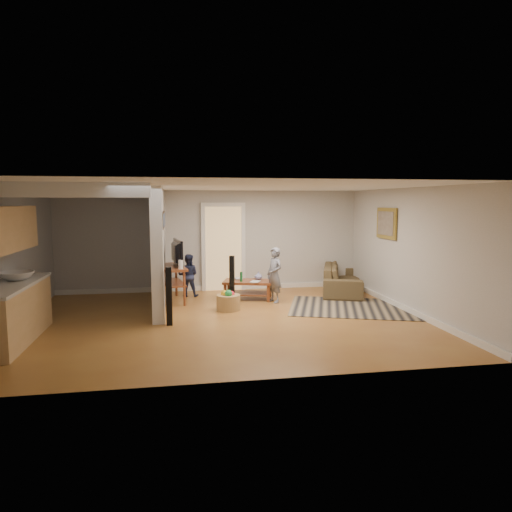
{
  "coord_description": "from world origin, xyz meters",
  "views": [
    {
      "loc": [
        -0.83,
        -8.4,
        2.22
      ],
      "look_at": [
        0.77,
        0.86,
        1.1
      ],
      "focal_mm": 32.0,
      "sensor_mm": 36.0,
      "label": 1
    }
  ],
  "objects_px": {
    "speaker_left": "(169,296)",
    "toddler": "(189,296)",
    "tv_console": "(173,269)",
    "sofa": "(342,292)",
    "speaker_right": "(232,279)",
    "toy_basket": "(228,302)",
    "coffee_table": "(249,285)",
    "child": "(274,302)"
  },
  "relations": [
    {
      "from": "coffee_table",
      "to": "toy_basket",
      "type": "height_order",
      "value": "coffee_table"
    },
    {
      "from": "coffee_table",
      "to": "toddler",
      "type": "relative_size",
      "value": 1.23
    },
    {
      "from": "speaker_left",
      "to": "toddler",
      "type": "height_order",
      "value": "speaker_left"
    },
    {
      "from": "toddler",
      "to": "toy_basket",
      "type": "bearing_deg",
      "value": 126.67
    },
    {
      "from": "sofa",
      "to": "toddler",
      "type": "xyz_separation_m",
      "value": [
        -3.78,
        0.1,
        0.0
      ]
    },
    {
      "from": "tv_console",
      "to": "speaker_left",
      "type": "xyz_separation_m",
      "value": [
        -0.06,
        -2.02,
        -0.19
      ]
    },
    {
      "from": "speaker_left",
      "to": "speaker_right",
      "type": "distance_m",
      "value": 2.08
    },
    {
      "from": "speaker_right",
      "to": "toddler",
      "type": "height_order",
      "value": "speaker_right"
    },
    {
      "from": "speaker_left",
      "to": "child",
      "type": "height_order",
      "value": "speaker_left"
    },
    {
      "from": "sofa",
      "to": "speaker_right",
      "type": "distance_m",
      "value": 3.0
    },
    {
      "from": "toy_basket",
      "to": "tv_console",
      "type": "bearing_deg",
      "value": 136.21
    },
    {
      "from": "sofa",
      "to": "child",
      "type": "distance_m",
      "value": 2.1
    },
    {
      "from": "sofa",
      "to": "child",
      "type": "relative_size",
      "value": 1.87
    },
    {
      "from": "speaker_left",
      "to": "toddler",
      "type": "relative_size",
      "value": 1.06
    },
    {
      "from": "coffee_table",
      "to": "child",
      "type": "xyz_separation_m",
      "value": [
        0.51,
        -0.43,
        -0.34
      ]
    },
    {
      "from": "sofa",
      "to": "tv_console",
      "type": "height_order",
      "value": "tv_console"
    },
    {
      "from": "sofa",
      "to": "speaker_right",
      "type": "xyz_separation_m",
      "value": [
        -2.85,
        -0.8,
        0.53
      ]
    },
    {
      "from": "sofa",
      "to": "child",
      "type": "bearing_deg",
      "value": 133.99
    },
    {
      "from": "child",
      "to": "toddler",
      "type": "height_order",
      "value": "child"
    },
    {
      "from": "child",
      "to": "toddler",
      "type": "relative_size",
      "value": 1.22
    },
    {
      "from": "tv_console",
      "to": "speaker_right",
      "type": "height_order",
      "value": "tv_console"
    },
    {
      "from": "speaker_right",
      "to": "child",
      "type": "height_order",
      "value": "speaker_right"
    },
    {
      "from": "toy_basket",
      "to": "toddler",
      "type": "bearing_deg",
      "value": 116.69
    },
    {
      "from": "tv_console",
      "to": "speaker_left",
      "type": "bearing_deg",
      "value": -100.87
    },
    {
      "from": "coffee_table",
      "to": "child",
      "type": "distance_m",
      "value": 0.75
    },
    {
      "from": "tv_console",
      "to": "sofa",
      "type": "bearing_deg",
      "value": -3.79
    },
    {
      "from": "toddler",
      "to": "coffee_table",
      "type": "bearing_deg",
      "value": 168.4
    },
    {
      "from": "sofa",
      "to": "toy_basket",
      "type": "distance_m",
      "value": 3.34
    },
    {
      "from": "coffee_table",
      "to": "toy_basket",
      "type": "distance_m",
      "value": 1.17
    },
    {
      "from": "child",
      "to": "toddler",
      "type": "xyz_separation_m",
      "value": [
        -1.87,
        0.96,
        0.0
      ]
    },
    {
      "from": "toy_basket",
      "to": "sofa",
      "type": "bearing_deg",
      "value": 25.62
    },
    {
      "from": "tv_console",
      "to": "toy_basket",
      "type": "xyz_separation_m",
      "value": [
        1.11,
        -1.06,
        -0.55
      ]
    },
    {
      "from": "toy_basket",
      "to": "coffee_table",
      "type": "bearing_deg",
      "value": 59.85
    },
    {
      "from": "tv_console",
      "to": "child",
      "type": "bearing_deg",
      "value": -21.48
    },
    {
      "from": "toy_basket",
      "to": "child",
      "type": "xyz_separation_m",
      "value": [
        1.09,
        0.58,
        -0.18
      ]
    },
    {
      "from": "coffee_table",
      "to": "speaker_right",
      "type": "distance_m",
      "value": 0.59
    },
    {
      "from": "coffee_table",
      "to": "child",
      "type": "relative_size",
      "value": 1.01
    },
    {
      "from": "child",
      "to": "coffee_table",
      "type": "bearing_deg",
      "value": -153.9
    },
    {
      "from": "tv_console",
      "to": "speaker_left",
      "type": "height_order",
      "value": "tv_console"
    },
    {
      "from": "child",
      "to": "speaker_left",
      "type": "bearing_deg",
      "value": -80.02
    },
    {
      "from": "sofa",
      "to": "speaker_left",
      "type": "relative_size",
      "value": 2.16
    },
    {
      "from": "toddler",
      "to": "speaker_right",
      "type": "bearing_deg",
      "value": 145.97
    }
  ]
}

